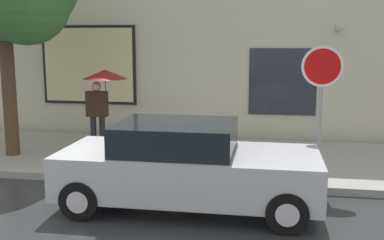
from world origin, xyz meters
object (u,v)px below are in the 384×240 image
at_px(parked_car, 187,166).
at_px(fire_hydrant, 190,152).
at_px(stop_sign, 321,87).
at_px(pedestrian_with_umbrella, 103,86).

relative_size(parked_car, fire_hydrant, 5.37).
bearing_deg(parked_car, stop_sign, 31.63).
xyz_separation_m(fire_hydrant, stop_sign, (2.53, -0.27, 1.42)).
height_order(fire_hydrant, pedestrian_with_umbrella, pedestrian_with_umbrella).
height_order(parked_car, stop_sign, stop_sign).
xyz_separation_m(parked_car, stop_sign, (2.30, 1.42, 1.25)).
height_order(parked_car, fire_hydrant, parked_car).
height_order(parked_car, pedestrian_with_umbrella, pedestrian_with_umbrella).
bearing_deg(parked_car, fire_hydrant, 97.75).
xyz_separation_m(parked_car, pedestrian_with_umbrella, (-2.58, 3.03, 1.02)).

